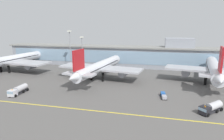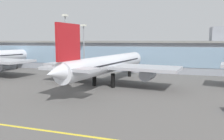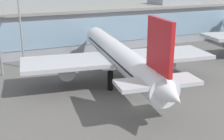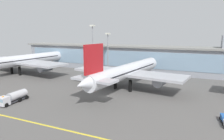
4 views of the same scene
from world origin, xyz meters
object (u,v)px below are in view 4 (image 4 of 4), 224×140
object	(u,v)px
airliner_near_left	(21,61)
apron_light_mast_centre	(108,46)
airliner_near_right	(127,72)
fuel_tanker_truck	(13,97)
apron_light_mast_west	(93,42)

from	to	relation	value
airliner_near_left	apron_light_mast_centre	size ratio (longest dim) A/B	2.97
airliner_near_left	airliner_near_right	world-z (taller)	airliner_near_left
fuel_tanker_truck	apron_light_mast_centre	world-z (taller)	apron_light_mast_centre
fuel_tanker_truck	apron_light_mast_centre	xyz separation A→B (m)	(6.89, 46.85, 11.22)
airliner_near_left	apron_light_mast_west	xyz separation A→B (m)	(31.69, 11.38, 8.69)
airliner_near_right	apron_light_mast_west	size ratio (longest dim) A/B	2.29
airliner_near_right	fuel_tanker_truck	world-z (taller)	airliner_near_right
airliner_near_left	apron_light_mast_centre	world-z (taller)	apron_light_mast_centre
airliner_near_left	airliner_near_right	distance (m)	53.98
apron_light_mast_centre	airliner_near_right	bearing A→B (deg)	-50.20
airliner_near_right	fuel_tanker_truck	distance (m)	35.99
fuel_tanker_truck	apron_light_mast_west	bearing A→B (deg)	176.28
apron_light_mast_centre	airliner_near_left	bearing A→B (deg)	-157.16
airliner_near_left	fuel_tanker_truck	distance (m)	43.70
airliner_near_left	airliner_near_right	size ratio (longest dim) A/B	1.09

